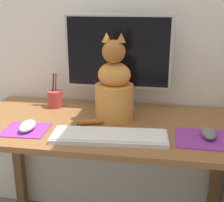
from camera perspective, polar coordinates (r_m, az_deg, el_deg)
The scene contains 9 objects.
desk at distance 1.46m, azimuth -1.68°, elevation -7.86°, with size 1.21×0.60×0.70m.
monitor at distance 1.52m, azimuth 1.07°, elevation 8.01°, with size 0.52×0.17×0.46m.
keyboard at distance 1.25m, azimuth -0.47°, elevation -6.47°, with size 0.47×0.18×0.02m.
mousepad_left at distance 1.38m, azimuth -15.49°, elevation -5.10°, with size 0.19×0.17×0.00m.
mousepad_right at distance 1.30m, azimuth 16.50°, elevation -6.66°, with size 0.23×0.20×0.00m.
computer_mouse_left at distance 1.36m, azimuth -15.20°, elevation -4.41°, with size 0.06×0.11×0.04m.
computer_mouse_right at distance 1.31m, azimuth 17.25°, elevation -5.64°, with size 0.06×0.11×0.03m.
cat at distance 1.41m, azimuth 0.36°, elevation 2.33°, with size 0.25×0.21×0.40m.
pen_cup at distance 1.62m, azimuth -10.37°, elevation 0.40°, with size 0.07×0.07×0.17m.
Camera 1 is at (0.26, -1.28, 1.23)m, focal length 50.00 mm.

